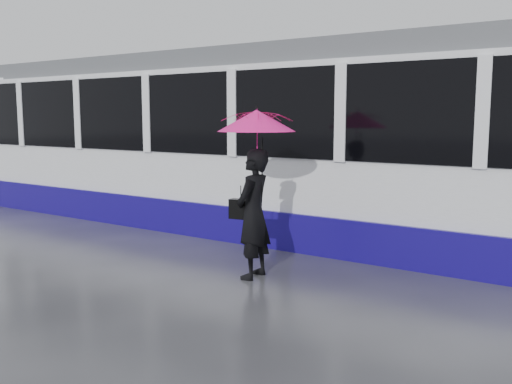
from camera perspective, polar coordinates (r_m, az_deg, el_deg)
The scene contains 5 objects.
ground at distance 8.23m, azimuth -1.66°, elevation -7.58°, with size 90.00×90.00×0.00m, color #2B2B30.
rails at distance 10.30m, azimuth 6.64°, elevation -4.48°, with size 34.00×1.51×0.02m.
woman at distance 7.57m, azimuth -0.27°, elevation -2.20°, with size 0.63×0.41×1.73m, color black.
umbrella at distance 7.43m, azimuth 0.04°, elevation 5.63°, with size 1.15×1.15×1.17m.
handbag at distance 7.70m, azimuth -1.53°, elevation -1.72°, with size 0.32×0.17×0.45m.
Camera 1 is at (4.72, -6.40, 2.15)m, focal length 40.00 mm.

